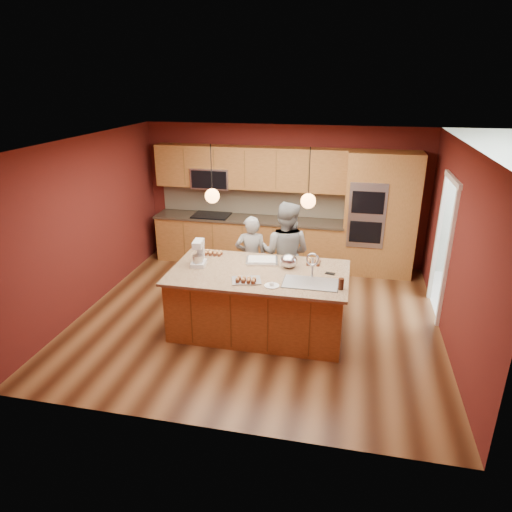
% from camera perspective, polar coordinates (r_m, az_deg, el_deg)
% --- Properties ---
extents(floor, '(5.50, 5.50, 0.00)m').
position_cam_1_polar(floor, '(7.25, 0.20, -7.59)').
color(floor, '#3F2010').
rests_on(floor, ground).
extents(ceiling, '(5.50, 5.50, 0.00)m').
position_cam_1_polar(ceiling, '(6.38, 0.23, 14.09)').
color(ceiling, silver).
rests_on(ceiling, ground).
extents(wall_back, '(5.50, 0.00, 5.50)m').
position_cam_1_polar(wall_back, '(9.06, 3.48, 7.58)').
color(wall_back, '#551915').
rests_on(wall_back, ground).
extents(wall_front, '(5.50, 0.00, 5.50)m').
position_cam_1_polar(wall_front, '(4.48, -6.41, -7.68)').
color(wall_front, '#551915').
rests_on(wall_front, ground).
extents(wall_left, '(0.00, 5.00, 5.00)m').
position_cam_1_polar(wall_left, '(7.71, -20.26, 3.78)').
color(wall_left, '#551915').
rests_on(wall_left, ground).
extents(wall_right, '(0.00, 5.00, 5.00)m').
position_cam_1_polar(wall_right, '(6.73, 23.80, 0.75)').
color(wall_right, '#551915').
rests_on(wall_right, ground).
extents(cabinet_run, '(3.74, 0.64, 2.30)m').
position_cam_1_polar(cabinet_run, '(9.04, -1.10, 5.18)').
color(cabinet_run, brown).
rests_on(cabinet_run, floor).
extents(oven_column, '(1.30, 0.62, 2.30)m').
position_cam_1_polar(oven_column, '(8.74, 15.23, 4.99)').
color(oven_column, brown).
rests_on(oven_column, floor).
extents(doorway_trim, '(0.08, 1.11, 2.20)m').
position_cam_1_polar(doorway_trim, '(7.56, 22.24, 0.74)').
color(doorway_trim, white).
rests_on(doorway_trim, wall_right).
extents(pendant_left, '(0.20, 0.20, 0.80)m').
position_cam_1_polar(pendant_left, '(6.33, -5.50, 7.52)').
color(pendant_left, black).
rests_on(pendant_left, ceiling).
extents(pendant_right, '(0.20, 0.20, 0.80)m').
position_cam_1_polar(pendant_right, '(6.08, 6.54, 6.88)').
color(pendant_right, black).
rests_on(pendant_right, ceiling).
extents(island, '(2.53, 1.42, 1.31)m').
position_cam_1_polar(island, '(6.70, 0.49, -5.53)').
color(island, brown).
rests_on(island, floor).
extents(person_left, '(0.59, 0.45, 1.45)m').
position_cam_1_polar(person_left, '(7.53, -0.60, -0.31)').
color(person_left, black).
rests_on(person_left, floor).
extents(person_right, '(0.94, 0.79, 1.72)m').
position_cam_1_polar(person_right, '(7.38, 3.70, 0.31)').
color(person_right, gray).
rests_on(person_right, floor).
extents(stand_mixer, '(0.23, 0.30, 0.38)m').
position_cam_1_polar(stand_mixer, '(6.73, -7.18, 0.18)').
color(stand_mixer, silver).
rests_on(stand_mixer, island).
extents(sheet_cake, '(0.53, 0.43, 0.05)m').
position_cam_1_polar(sheet_cake, '(6.84, 0.74, -0.56)').
color(sheet_cake, silver).
rests_on(sheet_cake, island).
extents(cooling_rack, '(0.45, 0.38, 0.02)m').
position_cam_1_polar(cooling_rack, '(6.21, -1.21, -3.07)').
color(cooling_rack, '#AEAFB4').
rests_on(cooling_rack, island).
extents(mixing_bowl, '(0.25, 0.25, 0.21)m').
position_cam_1_polar(mixing_bowl, '(6.63, 4.10, -0.62)').
color(mixing_bowl, silver).
rests_on(mixing_bowl, island).
extents(plate, '(0.20, 0.20, 0.01)m').
position_cam_1_polar(plate, '(6.06, 1.99, -3.73)').
color(plate, white).
rests_on(plate, island).
extents(tumbler, '(0.08, 0.08, 0.15)m').
position_cam_1_polar(tumbler, '(6.06, 10.58, -3.44)').
color(tumbler, '#33160B').
rests_on(tumbler, island).
extents(phone, '(0.15, 0.10, 0.01)m').
position_cam_1_polar(phone, '(6.52, 9.26, -2.17)').
color(phone, black).
rests_on(phone, island).
extents(cupcakes_left, '(0.29, 0.15, 0.07)m').
position_cam_1_polar(cupcakes_left, '(7.14, -5.36, 0.39)').
color(cupcakes_left, tan).
rests_on(cupcakes_left, island).
extents(cupcakes_rack, '(0.29, 0.14, 0.06)m').
position_cam_1_polar(cupcakes_rack, '(6.13, -1.26, -2.98)').
color(cupcakes_rack, tan).
rests_on(cupcakes_rack, island).
extents(cupcakes_right, '(0.21, 0.21, 0.06)m').
position_cam_1_polar(cupcakes_right, '(6.81, 7.19, -0.74)').
color(cupcakes_right, tan).
rests_on(cupcakes_right, island).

